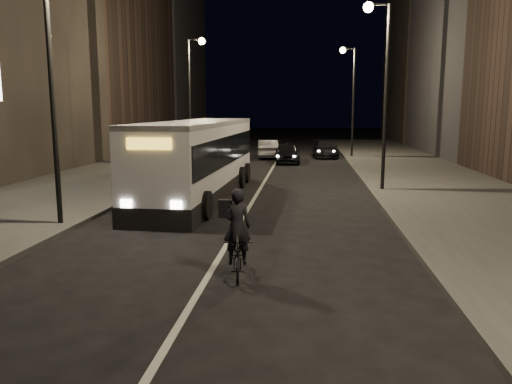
% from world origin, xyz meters
% --- Properties ---
extents(ground, '(180.00, 180.00, 0.00)m').
position_xyz_m(ground, '(0.00, 0.00, 0.00)').
color(ground, black).
rests_on(ground, ground).
extents(sidewalk_right, '(7.00, 70.00, 0.16)m').
position_xyz_m(sidewalk_right, '(8.50, 14.00, 0.08)').
color(sidewalk_right, '#343432').
rests_on(sidewalk_right, ground).
extents(sidewalk_left, '(7.00, 70.00, 0.16)m').
position_xyz_m(sidewalk_left, '(-8.50, 14.00, 0.08)').
color(sidewalk_left, '#343432').
rests_on(sidewalk_left, ground).
extents(building_row_right, '(8.00, 61.00, 21.00)m').
position_xyz_m(building_row_right, '(16.00, 27.50, 10.50)').
color(building_row_right, black).
rests_on(building_row_right, ground).
extents(building_row_left, '(8.00, 61.00, 22.00)m').
position_xyz_m(building_row_left, '(-16.00, 28.50, 11.00)').
color(building_row_left, black).
rests_on(building_row_left, ground).
extents(streetlight_right_mid, '(1.20, 0.44, 8.12)m').
position_xyz_m(streetlight_right_mid, '(5.33, 12.00, 5.36)').
color(streetlight_right_mid, black).
rests_on(streetlight_right_mid, sidewalk_right).
extents(streetlight_right_far, '(1.20, 0.44, 8.12)m').
position_xyz_m(streetlight_right_far, '(5.33, 28.00, 5.36)').
color(streetlight_right_far, black).
rests_on(streetlight_right_far, sidewalk_right).
extents(streetlight_left_near, '(1.20, 0.44, 8.12)m').
position_xyz_m(streetlight_left_near, '(-5.33, 4.00, 5.36)').
color(streetlight_left_near, black).
rests_on(streetlight_left_near, sidewalk_left).
extents(streetlight_left_far, '(1.20, 0.44, 8.12)m').
position_xyz_m(streetlight_left_far, '(-5.33, 22.00, 5.36)').
color(streetlight_left_far, black).
rests_on(streetlight_left_far, sidewalk_left).
extents(city_bus, '(3.16, 12.12, 3.24)m').
position_xyz_m(city_bus, '(-2.34, 9.83, 1.76)').
color(city_bus, silver).
rests_on(city_bus, ground).
extents(cyclist_on_bicycle, '(0.85, 1.84, 2.04)m').
position_xyz_m(cyclist_on_bicycle, '(0.68, -0.10, 0.68)').
color(cyclist_on_bicycle, black).
rests_on(cyclist_on_bicycle, ground).
extents(car_near, '(1.91, 4.22, 1.40)m').
position_xyz_m(car_near, '(0.80, 24.13, 0.70)').
color(car_near, black).
rests_on(car_near, ground).
extents(car_mid, '(1.83, 4.36, 1.40)m').
position_xyz_m(car_mid, '(-0.80, 27.41, 0.70)').
color(car_mid, '#3F3F41').
rests_on(car_mid, ground).
extents(car_far, '(2.06, 4.56, 1.29)m').
position_xyz_m(car_far, '(3.60, 28.49, 0.65)').
color(car_far, black).
rests_on(car_far, ground).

